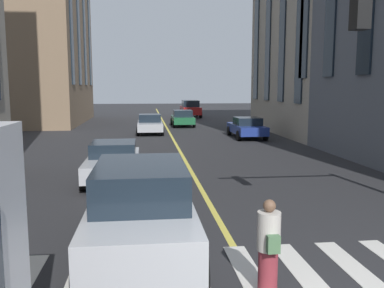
# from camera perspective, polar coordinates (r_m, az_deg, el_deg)

# --- Properties ---
(lane_centre_line) EXTENTS (80.00, 0.16, 0.01)m
(lane_centre_line) POSITION_cam_1_polar(r_m,az_deg,el_deg) (24.10, -2.17, -0.11)
(lane_centre_line) COLOR #D8C64C
(lane_centre_line) RESTS_ON ground_plane
(crosswalk_marking) EXTENTS (2.40, 8.45, 0.01)m
(crosswalk_marking) POSITION_cam_1_polar(r_m,az_deg,el_deg) (7.97, 7.69, -17.07)
(crosswalk_marking) COLOR silver
(crosswalk_marking) RESTS_ON ground_plane
(car_silver_mid) EXTENTS (3.90, 1.89, 1.40)m
(car_silver_mid) POSITION_cam_1_polar(r_m,az_deg,el_deg) (29.92, -5.83, 2.76)
(car_silver_mid) COLOR #B7BABF
(car_silver_mid) RESTS_ON ground_plane
(car_blue_oncoming) EXTENTS (4.40, 1.95, 1.37)m
(car_blue_oncoming) POSITION_cam_1_polar(r_m,az_deg,el_deg) (27.60, 7.56, 2.30)
(car_blue_oncoming) COLOR navy
(car_blue_oncoming) RESTS_ON ground_plane
(car_green_parked_a) EXTENTS (3.90, 1.89, 1.40)m
(car_green_parked_a) POSITION_cam_1_polar(r_m,az_deg,el_deg) (35.36, -1.31, 3.58)
(car_green_parked_a) COLOR #1E6038
(car_green_parked_a) RESTS_ON ground_plane
(car_silver_near) EXTENTS (4.40, 1.95, 1.37)m
(car_silver_near) POSITION_cam_1_polar(r_m,az_deg,el_deg) (15.27, -10.78, -2.26)
(car_silver_near) COLOR #B7BABF
(car_silver_near) RESTS_ON ground_plane
(car_red_parked_b) EXTENTS (4.70, 2.14, 1.88)m
(car_red_parked_b) POSITION_cam_1_polar(r_m,az_deg,el_deg) (45.98, -0.22, 4.91)
(car_red_parked_b) COLOR #B21E1E
(car_red_parked_b) RESTS_ON ground_plane
(car_silver_far) EXTENTS (4.70, 2.14, 1.88)m
(car_silver_far) POSITION_cam_1_polar(r_m,az_deg,el_deg) (8.26, -7.03, -8.99)
(car_silver_far) COLOR #B7BABF
(car_silver_far) RESTS_ON ground_plane
(pedestrian_near) EXTENTS (0.50, 0.38, 1.58)m
(pedestrian_near) POSITION_cam_1_polar(r_m,az_deg,el_deg) (6.99, 10.51, -13.83)
(pedestrian_near) COLOR maroon
(pedestrian_near) RESTS_ON ground_plane
(building_right_near) EXTENTS (12.92, 11.54, 16.76)m
(building_right_near) POSITION_cam_1_polar(r_m,az_deg,el_deg) (33.19, 21.31, 16.07)
(building_right_near) COLOR #A89E8E
(building_right_near) RESTS_ON ground_plane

